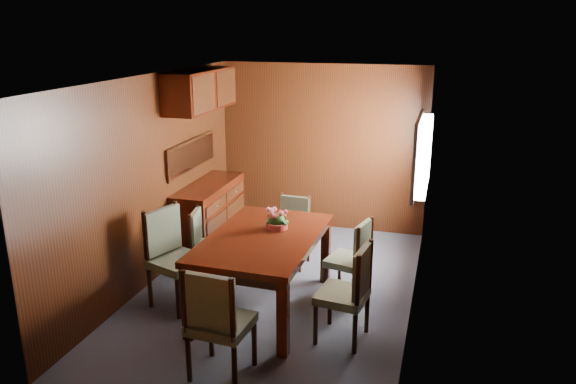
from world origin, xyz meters
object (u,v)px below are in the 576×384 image
(dining_table, at_px, (263,246))
(chair_left_near, at_px, (172,251))
(flower_centerpiece, at_px, (277,218))
(chair_head, at_px, (216,318))
(chair_right_near, at_px, (350,288))
(sideboard, at_px, (210,216))

(dining_table, relative_size, chair_left_near, 1.65)
(dining_table, bearing_deg, flower_centerpiece, 73.91)
(chair_head, relative_size, flower_centerpiece, 4.29)
(dining_table, bearing_deg, chair_right_near, -19.91)
(chair_right_near, bearing_deg, chair_left_near, 90.97)
(chair_right_near, relative_size, chair_head, 0.95)
(chair_head, bearing_deg, chair_left_near, 135.31)
(dining_table, height_order, chair_left_near, chair_left_near)
(sideboard, height_order, dining_table, sideboard)
(chair_head, bearing_deg, chair_right_near, 47.41)
(sideboard, bearing_deg, chair_right_near, -38.73)
(chair_right_near, bearing_deg, chair_head, 140.86)
(dining_table, xyz_separation_m, chair_right_near, (0.99, -0.39, -0.16))
(sideboard, xyz_separation_m, dining_table, (1.23, -1.39, 0.26))
(dining_table, distance_m, flower_centerpiece, 0.35)
(chair_left_near, distance_m, chair_right_near, 1.98)
(sideboard, height_order, chair_left_near, chair_left_near)
(chair_left_near, xyz_separation_m, chair_right_near, (1.97, -0.23, -0.05))
(chair_left_near, distance_m, chair_head, 1.52)
(chair_right_near, bearing_deg, sideboard, 58.78)
(sideboard, distance_m, chair_left_near, 1.58)
(dining_table, xyz_separation_m, chair_head, (0.02, -1.30, -0.13))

